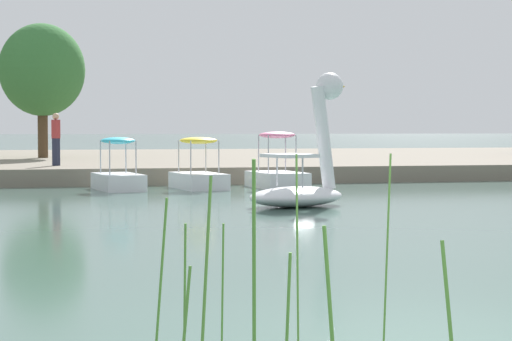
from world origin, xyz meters
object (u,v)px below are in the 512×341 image
at_px(pedal_boat_cyan, 118,174).
at_px(pedal_boat_pink, 277,173).
at_px(tree_broadleaf_right, 42,70).
at_px(person_on_path, 56,138).
at_px(pedal_boat_yellow, 199,173).
at_px(swan_boat, 304,173).

bearing_deg(pedal_boat_cyan, pedal_boat_pink, 0.26).
xyz_separation_m(tree_broadleaf_right, person_on_path, (0.52, -8.40, -2.76)).
bearing_deg(pedal_boat_yellow, person_on_path, 132.80).
relative_size(swan_boat, person_on_path, 1.77).
relative_size(pedal_boat_yellow, pedal_boat_pink, 1.01).
bearing_deg(pedal_boat_pink, pedal_boat_yellow, -179.95).
bearing_deg(tree_broadleaf_right, pedal_boat_yellow, -70.22).
height_order(pedal_boat_yellow, person_on_path, person_on_path).
distance_m(pedal_boat_yellow, person_on_path, 6.10).
xyz_separation_m(swan_boat, tree_broadleaf_right, (-6.03, 19.23, 3.47)).
height_order(swan_boat, pedal_boat_pink, swan_boat).
bearing_deg(tree_broadleaf_right, swan_boat, -72.58).
bearing_deg(pedal_boat_cyan, person_on_path, 111.36).
xyz_separation_m(swan_boat, person_on_path, (-5.52, 10.83, 0.71)).
bearing_deg(tree_broadleaf_right, pedal_boat_cyan, -80.04).
relative_size(pedal_boat_cyan, tree_broadleaf_right, 0.42).
distance_m(swan_boat, pedal_boat_yellow, 6.57).
distance_m(pedal_boat_yellow, pedal_boat_pink, 2.39).
distance_m(pedal_boat_pink, person_on_path, 7.91).
relative_size(swan_boat, pedal_boat_yellow, 1.28).
relative_size(swan_boat, pedal_boat_cyan, 1.30).
height_order(swan_boat, pedal_boat_yellow, swan_boat).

